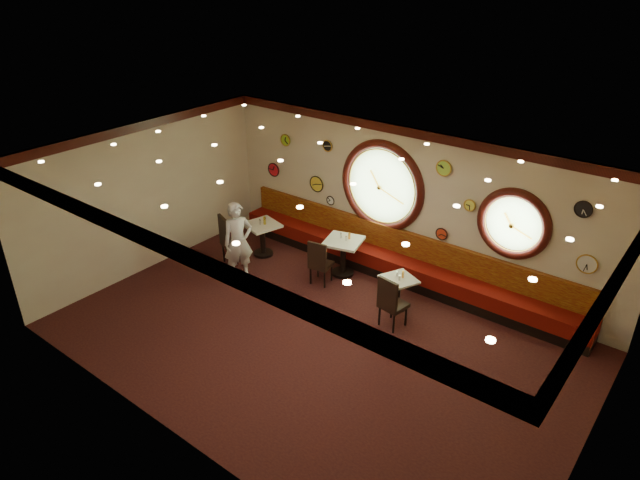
{
  "coord_description": "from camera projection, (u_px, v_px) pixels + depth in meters",
  "views": [
    {
      "loc": [
        5.14,
        -6.49,
        6.2
      ],
      "look_at": [
        -0.53,
        0.8,
        1.5
      ],
      "focal_mm": 32.0,
      "sensor_mm": 36.0,
      "label": 1
    }
  ],
  "objects": [
    {
      "name": "chair_a",
      "position": [
        229.0,
        237.0,
        12.33
      ],
      "size": [
        0.63,
        0.63,
        0.71
      ],
      "rotation": [
        0.0,
        0.0,
        -0.39
      ],
      "color": "black",
      "rests_on": "floor"
    },
    {
      "name": "wall_back",
      "position": [
        407.0,
        204.0,
        11.58
      ],
      "size": [
        9.0,
        0.02,
        3.2
      ],
      "primitive_type": "cube",
      "color": "beige",
      "rests_on": "floor"
    },
    {
      "name": "porthole_right_ring",
      "position": [
        513.0,
        225.0,
        10.25
      ],
      "size": [
        1.09,
        0.03,
        1.09
      ],
      "primitive_type": "torus",
      "rotation": [
        1.57,
        0.0,
        0.0
      ],
      "color": "gold",
      "rests_on": "wall_back"
    },
    {
      "name": "wall_clock_0",
      "position": [
        442.0,
        234.0,
        11.27
      ],
      "size": [
        0.24,
        0.03,
        0.24
      ],
      "primitive_type": "cylinder",
      "rotation": [
        1.57,
        0.0,
        0.0
      ],
      "color": "red",
      "rests_on": "wall_back"
    },
    {
      "name": "floor",
      "position": [
        316.0,
        339.0,
        10.19
      ],
      "size": [
        9.0,
        6.0,
        0.0
      ],
      "primitive_type": "cube",
      "color": "black",
      "rests_on": "ground"
    },
    {
      "name": "table_c",
      "position": [
        398.0,
        289.0,
        10.9
      ],
      "size": [
        0.79,
        0.79,
        0.66
      ],
      "color": "black",
      "rests_on": "floor"
    },
    {
      "name": "wall_clock_4",
      "position": [
        587.0,
        264.0,
        9.68
      ],
      "size": [
        0.34,
        0.03,
        0.34
      ],
      "primitive_type": "cylinder",
      "rotation": [
        1.57,
        0.0,
        0.0
      ],
      "color": "silver",
      "rests_on": "wall_back"
    },
    {
      "name": "wall_clock_5",
      "position": [
        470.0,
        205.0,
        10.65
      ],
      "size": [
        0.22,
        0.03,
        0.22
      ],
      "primitive_type": "cylinder",
      "rotation": [
        1.57,
        0.0,
        0.0
      ],
      "color": "#F8F852",
      "rests_on": "wall_back"
    },
    {
      "name": "wall_clock_3",
      "position": [
        584.0,
        209.0,
        9.38
      ],
      "size": [
        0.28,
        0.03,
        0.28
      ],
      "primitive_type": "cylinder",
      "rotation": [
        1.57,
        0.0,
        0.0
      ],
      "color": "black",
      "rests_on": "wall_back"
    },
    {
      "name": "waiter",
      "position": [
        238.0,
        242.0,
        11.72
      ],
      "size": [
        0.65,
        0.74,
        1.71
      ],
      "primitive_type": "imported",
      "rotation": [
        0.0,
        0.0,
        1.08
      ],
      "color": "silver",
      "rests_on": "floor"
    },
    {
      "name": "porthole_right_glass",
      "position": [
        514.0,
        224.0,
        10.28
      ],
      "size": [
        1.1,
        0.02,
        1.1
      ],
      "primitive_type": "cylinder",
      "rotation": [
        1.57,
        0.0,
        0.0
      ],
      "color": "#A1D17D",
      "rests_on": "wall_back"
    },
    {
      "name": "wall_clock_8",
      "position": [
        328.0,
        146.0,
        12.26
      ],
      "size": [
        0.24,
        0.03,
        0.24
      ],
      "primitive_type": "cylinder",
      "rotation": [
        1.57,
        0.0,
        0.0
      ],
      "color": "black",
      "rests_on": "wall_back"
    },
    {
      "name": "molding_right",
      "position": [
        628.0,
        261.0,
        6.35
      ],
      "size": [
        0.1,
        6.0,
        0.18
      ],
      "primitive_type": "cube",
      "color": "black",
      "rests_on": "wall_back"
    },
    {
      "name": "wall_clock_1",
      "position": [
        317.0,
        184.0,
        12.85
      ],
      "size": [
        0.36,
        0.03,
        0.36
      ],
      "primitive_type": "cylinder",
      "rotation": [
        1.57,
        0.0,
        0.0
      ],
      "color": "yellow",
      "rests_on": "wall_back"
    },
    {
      "name": "wall_front",
      "position": [
        172.0,
        350.0,
        7.36
      ],
      "size": [
        9.0,
        0.02,
        3.2
      ],
      "primitive_type": "cube",
      "color": "beige",
      "rests_on": "floor"
    },
    {
      "name": "wall_right",
      "position": [
        602.0,
        370.0,
        7.01
      ],
      "size": [
        0.02,
        6.0,
        3.2
      ],
      "primitive_type": "cube",
      "color": "beige",
      "rests_on": "floor"
    },
    {
      "name": "banquette_seat",
      "position": [
        396.0,
        263.0,
        11.95
      ],
      "size": [
        8.0,
        0.55,
        0.3
      ],
      "primitive_type": "cube",
      "color": "#5C0B07",
      "rests_on": "banquette_base"
    },
    {
      "name": "porthole_left_frame",
      "position": [
        382.0,
        186.0,
        11.78
      ],
      "size": [
        1.98,
        0.18,
        1.98
      ],
      "primitive_type": "torus",
      "rotation": [
        1.57,
        0.0,
        0.0
      ],
      "color": "black",
      "rests_on": "wall_back"
    },
    {
      "name": "chair_b",
      "position": [
        319.0,
        260.0,
        11.62
      ],
      "size": [
        0.48,
        0.48,
        0.61
      ],
      "rotation": [
        0.0,
        0.0,
        0.17
      ],
      "color": "black",
      "rests_on": "floor"
    },
    {
      "name": "condiment_a_salt",
      "position": [
        260.0,
        221.0,
        12.7
      ],
      "size": [
        0.03,
        0.03,
        0.09
      ],
      "primitive_type": "cylinder",
      "color": "#BCBCC1",
      "rests_on": "table_a"
    },
    {
      "name": "molding_front",
      "position": [
        160.0,
        245.0,
        6.71
      ],
      "size": [
        9.0,
        0.1,
        0.18
      ],
      "primitive_type": "cube",
      "color": "black",
      "rests_on": "wall_back"
    },
    {
      "name": "wall_clock_7",
      "position": [
        286.0,
        140.0,
        12.96
      ],
      "size": [
        0.26,
        0.03,
        0.26
      ],
      "primitive_type": "cylinder",
      "rotation": [
        1.57,
        0.0,
        0.0
      ],
      "color": "#95CB28",
      "rests_on": "wall_back"
    },
    {
      "name": "condiment_c_bottle",
      "position": [
        403.0,
        274.0,
        10.79
      ],
      "size": [
        0.04,
        0.04,
        0.14
      ],
      "primitive_type": "cylinder",
      "color": "orange",
      "rests_on": "table_c"
    },
    {
      "name": "wall_clock_9",
      "position": [
        274.0,
        170.0,
        13.54
      ],
      "size": [
        0.32,
        0.03,
        0.32
      ],
      "primitive_type": "cylinder",
      "rotation": [
        1.57,
        0.0,
        0.0
      ],
      "color": "red",
      "rests_on": "wall_back"
    },
    {
      "name": "molding_back",
      "position": [
        411.0,
        132.0,
        10.86
      ],
      "size": [
        9.0,
        0.1,
        0.18
      ],
      "primitive_type": "cube",
      "color": "black",
      "rests_on": "wall_back"
    },
    {
      "name": "wall_clock_2",
      "position": [
        444.0,
        168.0,
        10.71
      ],
      "size": [
        0.3,
        0.03,
        0.3
      ],
      "primitive_type": "cylinder",
      "rotation": [
        1.57,
        0.0,
        0.0
      ],
      "color": "#A4E346",
      "rests_on": "wall_back"
    },
    {
      "name": "molding_left",
      "position": [
        138.0,
        126.0,
        11.22
      ],
      "size": [
        0.1,
        6.0,
        0.18
      ],
      "primitive_type": "cube",
      "color": "black",
      "rests_on": "wall_back"
    },
    {
      "name": "banquette_base",
      "position": [
        395.0,
        273.0,
        12.06
      ],
      "size": [
        8.0,
        0.55,
        0.2
      ],
      "primitive_type": "cube",
      "color": "black",
      "rests_on": "floor"
    },
    {
      "name": "chair_c",
      "position": [
        391.0,
        300.0,
        10.25
      ],
      "size": [
        0.5,
        0.5,
        0.65
      ],
      "rotation": [
        0.0,
        0.0,
        -0.16
      ],
      "color": "black",
      "rests_on": "floor"
    },
    {
      "name": "ceiling",
      "position": [
        315.0,
        170.0,
        8.74
      ],
      "size": [
        9.0,
        6.0,
        0.02
      ],
      "primitive_type": "cube",
      "color": "#BC8235",
      "rests_on": "wall_back"
    },
    {
      "name": "condiment_c_pepper",
      "position": [
        399.0,
        278.0,
        10.71
      ],
      "size": [
        0.04,
        0.04,
        0.11
      ],
      "primitive_type": "cylinder",
      "color": "silver",
      "rests_on": "table_c"
    },
    {
      "name": "condiment_b_pepper",
      "position": [
        346.0,
        238.0,
        11.83
      ],
      "size": [
        0.04,
        0.04,
        0.1
      ],
      "primitive_type": "cylinder",
      "color": "silver",
      "rests_on": "table_b"
    },
    {
      "name": "wall_clock_6",
      "position": [
        331.0,
        200.0,
        12.77
      ],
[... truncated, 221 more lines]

